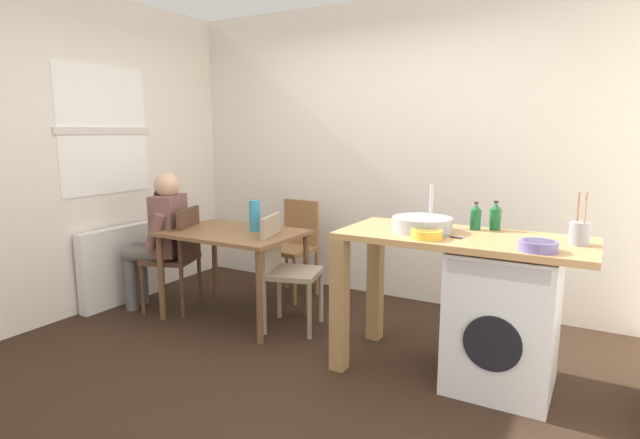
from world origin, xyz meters
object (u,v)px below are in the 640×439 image
Objects in this scene: chair_person_seat at (178,253)px; bottle_tall_green at (476,217)px; chair_opposite at (284,265)px; bottle_squat_brown at (495,217)px; mixing_bowl at (427,234)px; colander at (538,245)px; washing_machine at (503,319)px; utensil_crock at (580,233)px; seated_person at (160,234)px; dining_table at (233,243)px; chair_spare_by_wall at (295,242)px; vase at (255,216)px.

chair_person_seat is 4.95× the size of bottle_tall_green.
bottle_squat_brown is (1.55, 0.13, 0.50)m from chair_opposite.
colander reaches higher than mixing_bowl.
chair_opposite is 1.05× the size of washing_machine.
utensil_crock is (0.50, -0.23, -0.02)m from bottle_squat_brown.
utensil_crock reaches higher than seated_person.
bottle_tall_green is (1.91, 0.10, 0.36)m from dining_table.
seated_person reaches higher than colander.
chair_person_seat is 2.33m from mixing_bowl.
vase is (0.04, -0.67, 0.36)m from chair_spare_by_wall.
chair_person_seat is 1.03m from chair_opposite.
chair_spare_by_wall is at bearing 159.57° from bottle_tall_green.
colander is (2.89, -0.26, 0.44)m from chair_person_seat.
seated_person is 1.40× the size of washing_machine.
chair_opposite is 1.69m from washing_machine.
bottle_tall_green reaches higher than chair_opposite.
vase is at bearing 173.87° from washing_machine.
colander is at bearing -113.09° from seated_person.
utensil_crock reaches higher than colander.
mixing_bowl is at bearing 178.14° from colander.
bottle_tall_green is at bearing 134.64° from colander.
chair_person_seat is at bearing -179.77° from utensil_crock.
chair_person_seat is at bearing -99.57° from chair_opposite.
colander reaches higher than chair_spare_by_wall.
colander is 2.24m from vase.
chair_spare_by_wall is (0.11, 0.77, -0.14)m from dining_table.
colander is (-0.18, -0.27, -0.04)m from utensil_crock.
mixing_bowl is at bearing -115.20° from chair_person_seat.
washing_machine is 3.41× the size of vase.
utensil_crock is (2.52, -0.06, 0.35)m from dining_table.
seated_person is at bearing -97.78° from chair_opposite.
bottle_squat_brown reaches higher than vase.
washing_machine is at bearing 69.60° from chair_opposite.
washing_machine is at bearing -3.07° from dining_table.
chair_spare_by_wall is 0.76m from vase.
bottle_tall_green reaches higher than dining_table.
washing_machine is 2.87× the size of utensil_crock.
chair_spare_by_wall is 4.82× the size of mixing_bowl.
seated_person reaches higher than chair_opposite.
dining_table is at bearing -98.86° from seated_person.
chair_spare_by_wall is 1.22m from seated_person.
washing_machine is (2.71, -0.04, -0.08)m from chair_person_seat.
bottle_tall_green is at bearing -105.17° from chair_person_seat.
seated_person is (-0.81, -0.90, 0.16)m from chair_spare_by_wall.
colander is at bearing -57.36° from bottle_squat_brown.
seated_person is 4.01× the size of utensil_crock.
washing_machine is 0.65m from bottle_squat_brown.
bottle_squat_brown is (0.11, 0.06, 0.00)m from bottle_tall_green.
chair_opposite and chair_spare_by_wall have the same top height.
seated_person is 3.24m from utensil_crock.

